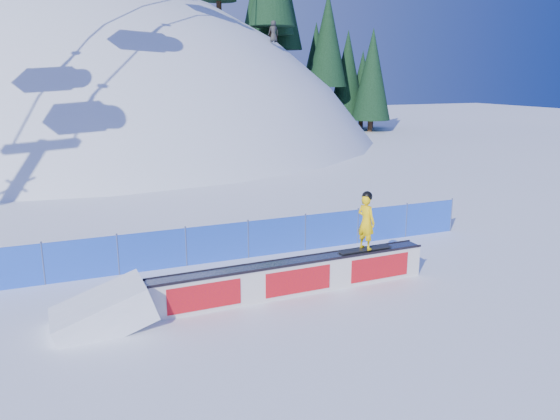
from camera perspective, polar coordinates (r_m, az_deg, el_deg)
name	(u,v)px	position (r m, az deg, el deg)	size (l,w,h in m)	color
ground	(189,334)	(12.77, -9.45, -12.67)	(160.00, 160.00, 0.00)	white
snow_hill	(97,320)	(58.26, -18.56, -10.82)	(64.00, 64.00, 64.00)	white
treeline	(312,31)	(57.46, 3.38, 18.20)	(19.00, 13.46, 19.48)	#362215
safety_fence	(153,251)	(16.66, -13.14, -4.19)	(22.05, 0.05, 1.30)	blue
rail_box	(294,277)	(14.59, 1.50, -7.02)	(7.82, 0.73, 0.94)	silver
snow_ramp	(105,327)	(13.58, -17.86, -11.52)	(2.19, 1.46, 0.82)	white
snowboarder	(366,221)	(15.22, 8.99, -1.18)	(1.60, 0.65, 1.67)	black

